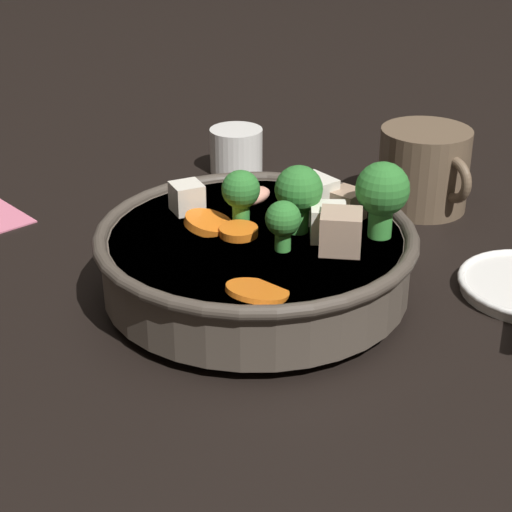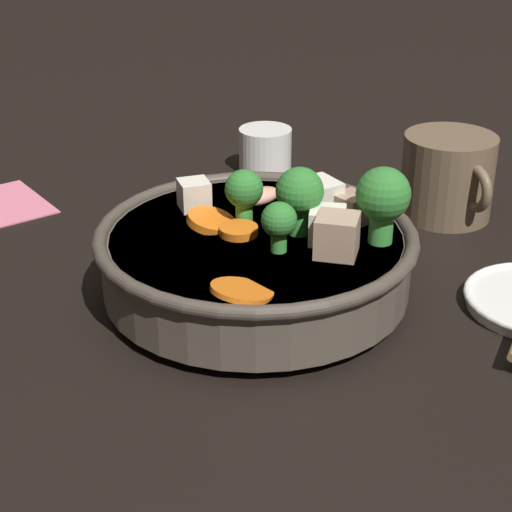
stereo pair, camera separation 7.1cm
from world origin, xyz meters
name	(u,v)px [view 1 (the left image)]	position (x,y,z in m)	size (l,w,h in m)	color
ground_plane	(256,297)	(0.00, 0.00, 0.00)	(3.00, 3.00, 0.00)	black
stirfry_bowl	(259,252)	(0.00, 0.00, 0.04)	(0.27, 0.27, 0.12)	#51473D
tea_cup	(236,150)	(-0.27, 0.12, 0.03)	(0.06, 0.06, 0.05)	white
dark_mug	(424,169)	(-0.09, 0.25, 0.04)	(0.12, 0.09, 0.09)	brown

